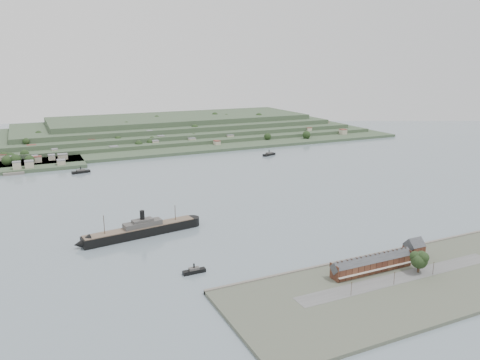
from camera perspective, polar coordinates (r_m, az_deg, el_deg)
name	(u,v)px	position (r m, az deg, el deg)	size (l,w,h in m)	color
ground	(258,200)	(433.64, 2.21, -2.40)	(1400.00, 1400.00, 0.00)	slate
near_shore	(407,282)	(291.50, 19.64, -11.68)	(220.00, 80.00, 2.60)	#4C5142
terrace_row	(372,264)	(294.96, 15.76, -9.80)	(55.60, 9.80, 11.07)	#422117
gabled_building	(414,249)	(321.43, 20.44, -7.88)	(10.40, 10.18, 14.09)	#422117
far_peninsula	(166,130)	(800.66, -9.02, 6.04)	(760.00, 309.00, 30.00)	#354A31
steamship	(138,231)	(350.99, -12.37, -6.10)	(95.56, 23.66, 22.97)	black
tugboat	(194,271)	(289.15, -5.61, -10.96)	(14.11, 3.81, 6.34)	black
ferry_west	(81,172)	(565.29, -18.82, 0.99)	(20.88, 8.75, 7.59)	black
ferry_east	(269,154)	(636.59, 3.56, 3.16)	(21.15, 12.36, 7.67)	black
fig_tree	(420,259)	(300.96, 21.12, -9.02)	(12.30, 10.66, 13.73)	#3C2A1B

